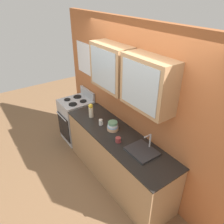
# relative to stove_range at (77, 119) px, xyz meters

# --- Properties ---
(ground_plane) EXTENTS (10.00, 10.00, 0.00)m
(ground_plane) POSITION_rel_stove_range_xyz_m (1.47, 0.00, -0.47)
(ground_plane) COLOR brown
(back_wall_unit) EXTENTS (4.10, 0.42, 2.60)m
(back_wall_unit) POSITION_rel_stove_range_xyz_m (1.46, 0.32, 0.97)
(back_wall_unit) COLOR #B76638
(back_wall_unit) RESTS_ON ground_plane
(counter) EXTENTS (2.26, 0.65, 0.92)m
(counter) POSITION_rel_stove_range_xyz_m (1.47, 0.00, -0.01)
(counter) COLOR #A87F56
(counter) RESTS_ON ground_plane
(stove_range) EXTENTS (0.57, 0.67, 1.10)m
(stove_range) POSITION_rel_stove_range_xyz_m (0.00, 0.00, 0.00)
(stove_range) COLOR silver
(stove_range) RESTS_ON ground_plane
(sink_faucet) EXTENTS (0.41, 0.35, 0.25)m
(sink_faucet) POSITION_rel_stove_range_xyz_m (1.99, 0.05, 0.47)
(sink_faucet) COLOR #2D2D30
(sink_faucet) RESTS_ON counter
(bowl_stack) EXTENTS (0.19, 0.19, 0.15)m
(bowl_stack) POSITION_rel_stove_range_xyz_m (1.30, 0.03, 0.52)
(bowl_stack) COLOR #E0AD7F
(bowl_stack) RESTS_ON counter
(vase) EXTENTS (0.08, 0.08, 0.26)m
(vase) POSITION_rel_stove_range_xyz_m (0.74, -0.05, 0.59)
(vase) COLOR beige
(vase) RESTS_ON counter
(cup_near_sink) EXTENTS (0.12, 0.08, 0.08)m
(cup_near_sink) POSITION_rel_stove_range_xyz_m (1.61, -0.09, 0.49)
(cup_near_sink) COLOR #993838
(cup_near_sink) RESTS_ON counter
(cup_near_bowls) EXTENTS (0.10, 0.06, 0.10)m
(cup_near_bowls) POSITION_rel_stove_range_xyz_m (1.07, -0.05, 0.50)
(cup_near_bowls) COLOR silver
(cup_near_bowls) RESTS_ON counter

